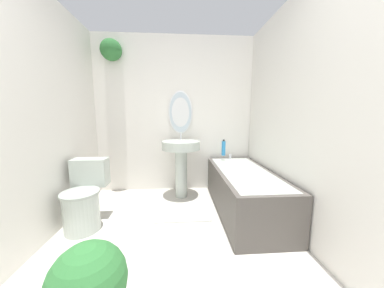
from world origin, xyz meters
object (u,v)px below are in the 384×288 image
object	(u,v)px
shampoo_bottle	(224,148)
bathtub	(244,190)
toilet	(84,199)
potted_plant	(88,284)
pedestal_sink	(181,156)

from	to	relation	value
shampoo_bottle	bathtub	bearing A→B (deg)	-78.11
toilet	potted_plant	distance (m)	1.20
shampoo_bottle	pedestal_sink	bearing A→B (deg)	-171.74
pedestal_sink	shampoo_bottle	world-z (taller)	pedestal_sink
bathtub	pedestal_sink	bearing A→B (deg)	146.93
pedestal_sink	shampoo_bottle	size ratio (longest dim) A/B	3.89
pedestal_sink	bathtub	distance (m)	0.99
potted_plant	toilet	bearing A→B (deg)	115.87
toilet	potted_plant	size ratio (longest dim) A/B	1.37
pedestal_sink	potted_plant	distance (m)	1.90
bathtub	potted_plant	bearing A→B (deg)	-135.08
pedestal_sink	bathtub	world-z (taller)	pedestal_sink
potted_plant	pedestal_sink	bearing A→B (deg)	73.76
pedestal_sink	shampoo_bottle	xyz separation A→B (m)	(0.65, 0.09, 0.09)
toilet	pedestal_sink	distance (m)	1.31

